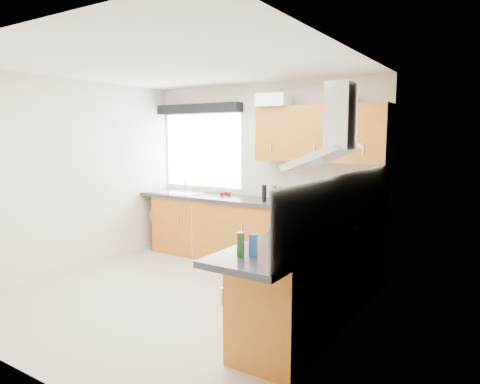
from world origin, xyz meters
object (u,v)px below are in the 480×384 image
Objects in this scene: oven at (318,277)px; extractor_hood at (332,136)px; upper_cabinets at (320,134)px; washing_machine at (215,231)px.

oven is 1.09× the size of extractor_hood.
upper_cabinets is 2.11m from washing_machine.
extractor_hood is 1.02× the size of washing_machine.
extractor_hood is 2.88m from washing_machine.
oven is at bearing -42.22° from washing_machine.
washing_machine is at bearing -176.16° from upper_cabinets.
oven is at bearing -67.46° from upper_cabinets.
upper_cabinets is 2.22× the size of washing_machine.
oven is 2.44m from washing_machine.
extractor_hood is 1.48m from upper_cabinets.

